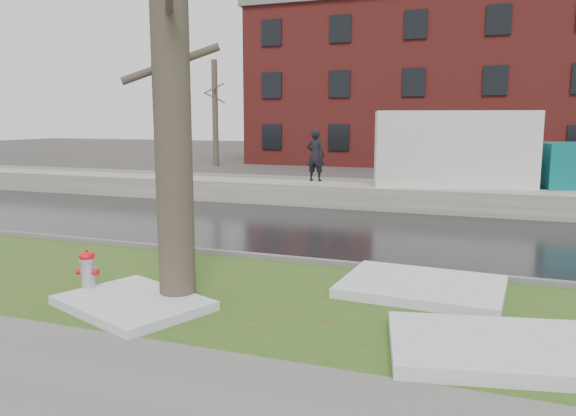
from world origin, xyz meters
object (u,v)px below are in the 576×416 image
(fire_hydrant, at_px, (88,271))
(box_truck, at_px, (483,157))
(tree, at_px, (171,69))
(worker, at_px, (315,155))

(fire_hydrant, distance_m, box_truck, 13.55)
(tree, bearing_deg, box_truck, 70.44)
(worker, bearing_deg, box_truck, -169.08)
(tree, xyz_separation_m, worker, (-1.30, 11.26, -1.99))
(tree, height_order, box_truck, tree)
(worker, bearing_deg, tree, 100.71)
(box_truck, height_order, worker, box_truck)
(fire_hydrant, height_order, worker, worker)
(tree, relative_size, box_truck, 0.74)
(tree, bearing_deg, worker, 96.57)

